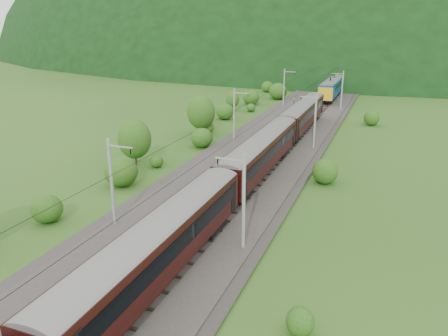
% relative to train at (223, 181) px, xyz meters
% --- Properties ---
extents(ground, '(600.00, 600.00, 0.00)m').
position_rel_train_xyz_m(ground, '(-2.40, -5.21, -3.76)').
color(ground, '#2A5219').
rests_on(ground, ground).
extents(railbed, '(14.00, 220.00, 0.30)m').
position_rel_train_xyz_m(railbed, '(-2.40, 4.79, -3.61)').
color(railbed, '#38332D').
rests_on(railbed, ground).
extents(track_left, '(2.40, 220.00, 0.27)m').
position_rel_train_xyz_m(track_left, '(-4.80, 4.79, -3.39)').
color(track_left, brown).
rests_on(track_left, railbed).
extents(track_right, '(2.40, 220.00, 0.27)m').
position_rel_train_xyz_m(track_right, '(0.00, 4.79, -3.39)').
color(track_right, brown).
rests_on(track_right, railbed).
extents(catenary_left, '(2.54, 192.28, 8.00)m').
position_rel_train_xyz_m(catenary_left, '(-8.52, 26.79, 0.74)').
color(catenary_left, gray).
rests_on(catenary_left, railbed).
extents(catenary_right, '(2.54, 192.28, 8.00)m').
position_rel_train_xyz_m(catenary_right, '(3.72, 26.79, 0.74)').
color(catenary_right, gray).
rests_on(catenary_right, railbed).
extents(overhead_wires, '(4.83, 198.00, 0.03)m').
position_rel_train_xyz_m(overhead_wires, '(-2.40, 4.79, 3.34)').
color(overhead_wires, black).
rests_on(overhead_wires, ground).
extents(mountain_main, '(504.00, 360.00, 244.00)m').
position_rel_train_xyz_m(mountain_main, '(-2.40, 254.79, -3.76)').
color(mountain_main, black).
rests_on(mountain_main, ground).
extents(mountain_ridge, '(336.00, 280.00, 132.00)m').
position_rel_train_xyz_m(mountain_ridge, '(-122.40, 294.79, -3.76)').
color(mountain_ridge, black).
rests_on(mountain_ridge, ground).
extents(train, '(3.20, 153.81, 5.58)m').
position_rel_train_xyz_m(train, '(0.00, 0.00, 0.00)').
color(train, black).
rests_on(train, ground).
extents(hazard_post_near, '(0.15, 0.15, 1.42)m').
position_rel_train_xyz_m(hazard_post_near, '(-2.82, 60.93, -2.75)').
color(hazard_post_near, red).
rests_on(hazard_post_near, railbed).
extents(hazard_post_far, '(0.16, 0.16, 1.49)m').
position_rel_train_xyz_m(hazard_post_far, '(-1.90, 51.66, -2.71)').
color(hazard_post_far, red).
rests_on(hazard_post_far, railbed).
extents(signal, '(0.21, 0.21, 1.93)m').
position_rel_train_xyz_m(signal, '(-5.99, 57.68, -2.33)').
color(signal, black).
rests_on(signal, railbed).
extents(vegetation_left, '(12.36, 145.74, 6.60)m').
position_rel_train_xyz_m(vegetation_left, '(-15.76, 11.53, -1.31)').
color(vegetation_left, '#224F15').
rests_on(vegetation_left, ground).
extents(vegetation_right, '(6.04, 94.99, 2.66)m').
position_rel_train_xyz_m(vegetation_right, '(9.23, 3.06, -2.51)').
color(vegetation_right, '#224F15').
rests_on(vegetation_right, ground).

